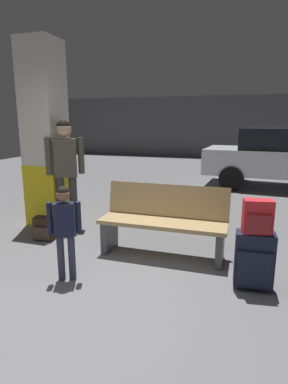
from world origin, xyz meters
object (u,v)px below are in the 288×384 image
(parked_car_near, at_px, (288,157))
(structural_pillar, at_px, (45,136))
(backpack_dark_floor, at_px, (44,229))
(suitcase, at_px, (254,260))
(backpack_bright, at_px, (258,217))
(child, at_px, (64,223))
(adult, at_px, (65,163))
(bench, at_px, (164,221))

(parked_car_near, bearing_deg, structural_pillar, -133.95)
(backpack_dark_floor, bearing_deg, suitcase, -10.79)
(backpack_bright, xyz_separation_m, child, (-1.92, -0.40, -0.13))
(parked_car_near, bearing_deg, backpack_dark_floor, -126.64)
(suitcase, relative_size, parked_car_near, 0.14)
(backpack_bright, relative_size, backpack_dark_floor, 1.00)
(adult, relative_size, backpack_dark_floor, 5.02)
(child, height_order, parked_car_near, parked_car_near)
(backpack_dark_floor, bearing_deg, child, -45.14)
(adult, bearing_deg, child, -59.60)
(structural_pillar, xyz_separation_m, adult, (0.44, -0.16, -0.39))
(backpack_bright, bearing_deg, bench, 152.06)
(child, relative_size, parked_car_near, 0.25)
(parked_car_near, bearing_deg, child, -115.00)
(suitcase, bearing_deg, backpack_dark_floor, 169.21)
(child, distance_m, adult, 1.81)
(child, distance_m, backpack_dark_floor, 1.42)
(suitcase, height_order, adult, adult)
(structural_pillar, xyz_separation_m, backpack_dark_floor, (0.39, -0.74, -1.28))
(parked_car_near, bearing_deg, suitcase, -98.75)
(structural_pillar, relative_size, backpack_bright, 8.58)
(suitcase, distance_m, parked_car_near, 5.62)
(bench, distance_m, child, 1.30)
(structural_pillar, distance_m, suitcase, 3.67)
(backpack_dark_floor, bearing_deg, parked_car_near, 53.36)
(suitcase, bearing_deg, child, -168.17)
(child, bearing_deg, structural_pillar, 128.36)
(suitcase, bearing_deg, adult, 158.31)
(structural_pillar, xyz_separation_m, child, (1.33, -1.68, -0.81))
(child, bearing_deg, adult, 120.40)
(bench, height_order, suitcase, bench)
(backpack_bright, relative_size, adult, 0.20)
(backpack_bright, relative_size, parked_car_near, 0.08)
(bench, distance_m, backpack_dark_floor, 1.79)
(suitcase, distance_m, adult, 3.11)
(backpack_bright, xyz_separation_m, backpack_dark_floor, (-2.86, 0.55, -0.60))
(bench, bearing_deg, adult, 162.59)
(structural_pillar, xyz_separation_m, bench, (2.16, -0.70, -1.01))
(suitcase, xyz_separation_m, child, (-1.92, -0.40, 0.32))
(structural_pillar, relative_size, backpack_dark_floor, 8.58)
(backpack_bright, xyz_separation_m, parked_car_near, (0.85, 5.54, 0.03))
(backpack_bright, distance_m, parked_car_near, 5.60)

